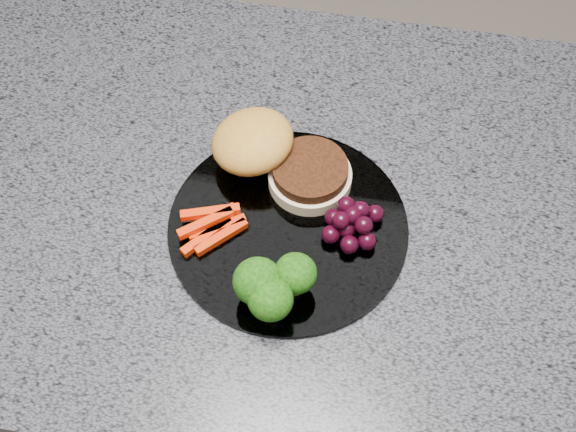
% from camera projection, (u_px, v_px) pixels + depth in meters
% --- Properties ---
extents(island_cabinet, '(1.20, 0.60, 0.86)m').
position_uv_depth(island_cabinet, '(242.00, 355.00, 1.29)').
color(island_cabinet, '#51371C').
rests_on(island_cabinet, ground).
extents(countertop, '(1.20, 0.60, 0.04)m').
position_uv_depth(countertop, '(223.00, 201.00, 0.91)').
color(countertop, '#50515B').
rests_on(countertop, island_cabinet).
extents(plate, '(0.26, 0.26, 0.01)m').
position_uv_depth(plate, '(288.00, 227.00, 0.87)').
color(plate, white).
rests_on(plate, countertop).
extents(burger, '(0.18, 0.13, 0.05)m').
position_uv_depth(burger, '(273.00, 156.00, 0.89)').
color(burger, beige).
rests_on(burger, plate).
extents(carrot_sticks, '(0.07, 0.07, 0.02)m').
position_uv_depth(carrot_sticks, '(212.00, 226.00, 0.86)').
color(carrot_sticks, red).
rests_on(carrot_sticks, plate).
extents(broccoli, '(0.08, 0.08, 0.06)m').
position_uv_depth(broccoli, '(272.00, 285.00, 0.79)').
color(broccoli, '#56822F').
rests_on(broccoli, plate).
extents(grape_bunch, '(0.06, 0.06, 0.03)m').
position_uv_depth(grape_bunch, '(353.00, 223.00, 0.85)').
color(grape_bunch, black).
rests_on(grape_bunch, plate).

